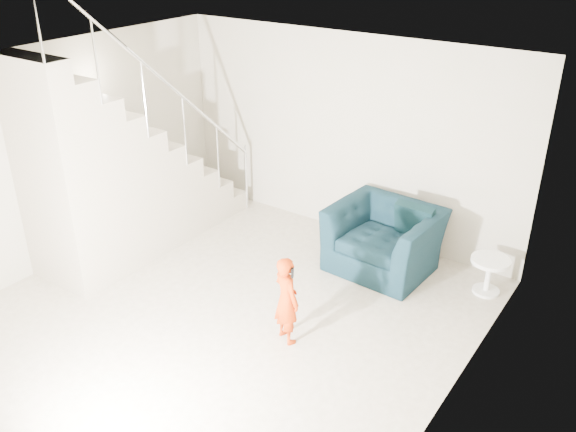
# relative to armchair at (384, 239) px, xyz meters

# --- Properties ---
(floor) EXTENTS (5.50, 5.50, 0.00)m
(floor) POSITION_rel_armchair_xyz_m (-0.97, -2.09, -0.40)
(floor) COLOR gray
(floor) RESTS_ON ground
(ceiling) EXTENTS (5.50, 5.50, 0.00)m
(ceiling) POSITION_rel_armchair_xyz_m (-0.97, -2.09, 2.30)
(ceiling) COLOR silver
(ceiling) RESTS_ON back_wall
(back_wall) EXTENTS (5.00, 0.00, 5.00)m
(back_wall) POSITION_rel_armchair_xyz_m (-0.97, 0.66, 0.95)
(back_wall) COLOR #A7A288
(back_wall) RESTS_ON floor
(left_wall) EXTENTS (0.00, 5.50, 5.50)m
(left_wall) POSITION_rel_armchair_xyz_m (-3.47, -2.09, 0.95)
(left_wall) COLOR #A7A288
(left_wall) RESTS_ON floor
(right_wall) EXTENTS (0.00, 5.50, 5.50)m
(right_wall) POSITION_rel_armchair_xyz_m (1.53, -2.09, 0.95)
(right_wall) COLOR #A7A288
(right_wall) RESTS_ON floor
(armchair) EXTENTS (1.30, 1.15, 0.80)m
(armchair) POSITION_rel_armchair_xyz_m (0.00, 0.00, 0.00)
(armchair) COLOR black
(armchair) RESTS_ON floor
(toddler) EXTENTS (0.42, 0.35, 0.97)m
(toddler) POSITION_rel_armchair_xyz_m (-0.16, -1.87, 0.08)
(toddler) COLOR #A72C05
(toddler) RESTS_ON floor
(side_table) EXTENTS (0.45, 0.45, 0.45)m
(side_table) POSITION_rel_armchair_xyz_m (1.26, 0.18, -0.10)
(side_table) COLOR white
(side_table) RESTS_ON floor
(staircase) EXTENTS (1.02, 3.03, 3.62)m
(staircase) POSITION_rel_armchair_xyz_m (-2.97, -1.54, 0.55)
(staircase) COLOR #ADA089
(staircase) RESTS_ON floor
(cushion) EXTENTS (0.48, 0.23, 0.48)m
(cushion) POSITION_rel_armchair_xyz_m (0.29, 0.21, 0.24)
(cushion) COLOR black
(cushion) RESTS_ON armchair
(throw) EXTENTS (0.05, 0.47, 0.52)m
(throw) POSITION_rel_armchair_xyz_m (-0.51, -0.07, 0.10)
(throw) COLOR black
(throw) RESTS_ON armchair
(phone) EXTENTS (0.04, 0.05, 0.10)m
(phone) POSITION_rel_armchair_xyz_m (-0.08, -1.89, 0.44)
(phone) COLOR black
(phone) RESTS_ON toddler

